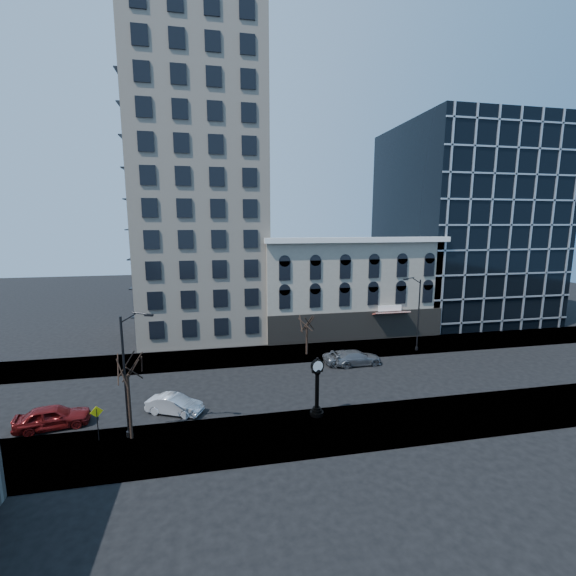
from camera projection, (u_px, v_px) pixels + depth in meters
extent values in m
plane|color=black|center=(275.00, 386.00, 33.85)|extent=(160.00, 160.00, 0.00)
cube|color=gray|center=(263.00, 355.00, 41.57)|extent=(160.00, 6.00, 0.12)
cube|color=gray|center=(294.00, 433.00, 26.10)|extent=(160.00, 6.00, 0.12)
cube|color=beige|center=(202.00, 183.00, 47.88)|extent=(15.00, 15.00, 38.00)
cube|color=white|center=(195.00, 12.00, 44.65)|extent=(15.40, 15.40, 0.60)
cube|color=#9E9482|center=(345.00, 286.00, 50.63)|extent=(22.00, 10.00, 12.00)
cube|color=white|center=(361.00, 240.00, 44.56)|extent=(22.60, 0.80, 0.60)
cube|color=black|center=(358.00, 326.00, 46.45)|extent=(22.00, 0.30, 3.60)
cube|color=maroon|center=(391.00, 313.00, 46.42)|extent=(4.50, 1.18, 0.55)
cube|color=black|center=(461.00, 224.00, 57.98)|extent=(20.00, 20.00, 28.00)
cylinder|color=black|center=(317.00, 413.00, 28.42)|extent=(1.01, 1.01, 0.28)
cylinder|color=black|center=(317.00, 410.00, 28.38)|extent=(0.74, 0.74, 0.18)
cylinder|color=black|center=(317.00, 408.00, 28.36)|extent=(0.55, 0.55, 0.15)
cylinder|color=black|center=(317.00, 390.00, 28.12)|extent=(0.30, 0.30, 2.68)
sphere|color=black|center=(317.00, 372.00, 27.88)|extent=(0.52, 0.52, 0.52)
cube|color=black|center=(317.00, 371.00, 27.87)|extent=(0.85, 0.40, 0.23)
cylinder|color=black|center=(317.00, 366.00, 27.80)|extent=(1.00, 0.52, 0.96)
cylinder|color=white|center=(318.00, 367.00, 27.65)|extent=(0.79, 0.22, 0.81)
cylinder|color=white|center=(317.00, 365.00, 27.96)|extent=(0.79, 0.22, 0.81)
sphere|color=black|center=(317.00, 358.00, 27.71)|extent=(0.18, 0.18, 0.18)
cylinder|color=black|center=(125.00, 378.00, 24.88)|extent=(0.15, 0.15, 8.22)
cylinder|color=black|center=(129.00, 434.00, 25.54)|extent=(0.34, 0.34, 0.38)
cube|color=black|center=(148.00, 315.00, 23.96)|extent=(0.56, 0.36, 0.13)
cylinder|color=black|center=(418.00, 315.00, 42.27)|extent=(0.15, 0.15, 7.96)
cylinder|color=black|center=(417.00, 349.00, 42.91)|extent=(0.33, 0.33, 0.37)
cube|color=black|center=(407.00, 279.00, 41.02)|extent=(0.53, 0.27, 0.13)
cylinder|color=black|center=(130.00, 407.00, 25.03)|extent=(0.20, 0.20, 4.41)
cylinder|color=black|center=(307.00, 340.00, 41.42)|extent=(0.25, 0.25, 3.15)
cylinder|color=black|center=(98.00, 425.00, 24.92)|extent=(0.06, 0.06, 2.21)
cube|color=#D5CB0B|center=(97.00, 412.00, 24.77)|extent=(0.75, 0.31, 0.78)
imported|color=maroon|center=(53.00, 417.00, 26.80)|extent=(5.01, 2.75, 1.61)
imported|color=silver|center=(175.00, 404.00, 28.85)|extent=(4.44, 3.07, 1.39)
imported|color=#595B60|center=(346.00, 357.00, 39.12)|extent=(4.84, 2.45, 1.31)
imported|color=#595B60|center=(357.00, 358.00, 38.76)|extent=(5.08, 2.21, 1.45)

